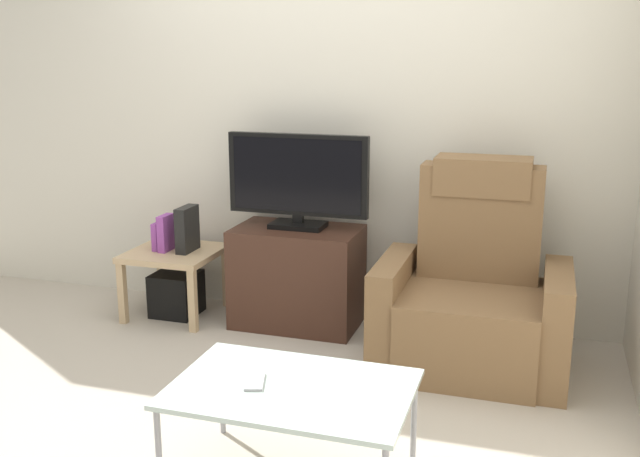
{
  "coord_description": "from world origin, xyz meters",
  "views": [
    {
      "loc": [
        1.35,
        -3.11,
        1.63
      ],
      "look_at": [
        0.22,
        0.5,
        0.7
      ],
      "focal_mm": 40.67,
      "sensor_mm": 36.0,
      "label": 1
    }
  ],
  "objects_px": {
    "book_middle": "(166,233)",
    "cell_phone": "(255,381)",
    "side_table": "(175,260)",
    "game_console": "(187,229)",
    "tv_stand": "(297,276)",
    "television": "(298,179)",
    "book_leftmost": "(158,236)",
    "coffee_table": "(292,393)",
    "recliner_armchair": "(473,296)",
    "subwoofer_box": "(177,294)"
  },
  "relations": [
    {
      "from": "subwoofer_box",
      "to": "cell_phone",
      "type": "bearing_deg",
      "value": -52.67
    },
    {
      "from": "subwoofer_box",
      "to": "book_leftmost",
      "type": "bearing_deg",
      "value": -168.69
    },
    {
      "from": "game_console",
      "to": "cell_phone",
      "type": "height_order",
      "value": "game_console"
    },
    {
      "from": "tv_stand",
      "to": "television",
      "type": "relative_size",
      "value": 0.88
    },
    {
      "from": "tv_stand",
      "to": "book_leftmost",
      "type": "height_order",
      "value": "tv_stand"
    },
    {
      "from": "subwoofer_box",
      "to": "coffee_table",
      "type": "bearing_deg",
      "value": -49.19
    },
    {
      "from": "side_table",
      "to": "game_console",
      "type": "distance_m",
      "value": 0.22
    },
    {
      "from": "television",
      "to": "coffee_table",
      "type": "height_order",
      "value": "television"
    },
    {
      "from": "cell_phone",
      "to": "recliner_armchair",
      "type": "bearing_deg",
      "value": 46.16
    },
    {
      "from": "television",
      "to": "recliner_armchair",
      "type": "height_order",
      "value": "television"
    },
    {
      "from": "recliner_armchair",
      "to": "side_table",
      "type": "relative_size",
      "value": 2.0
    },
    {
      "from": "television",
      "to": "cell_phone",
      "type": "xyz_separation_m",
      "value": [
        0.39,
        -1.63,
        -0.49
      ]
    },
    {
      "from": "side_table",
      "to": "cell_phone",
      "type": "bearing_deg",
      "value": -52.67
    },
    {
      "from": "subwoofer_box",
      "to": "game_console",
      "type": "distance_m",
      "value": 0.43
    },
    {
      "from": "book_middle",
      "to": "tv_stand",
      "type": "bearing_deg",
      "value": 6.12
    },
    {
      "from": "tv_stand",
      "to": "game_console",
      "type": "height_order",
      "value": "game_console"
    },
    {
      "from": "subwoofer_box",
      "to": "cell_phone",
      "type": "relative_size",
      "value": 1.81
    },
    {
      "from": "tv_stand",
      "to": "side_table",
      "type": "relative_size",
      "value": 1.38
    },
    {
      "from": "subwoofer_box",
      "to": "book_middle",
      "type": "height_order",
      "value": "book_middle"
    },
    {
      "from": "recliner_armchair",
      "to": "coffee_table",
      "type": "xyz_separation_m",
      "value": [
        -0.54,
        -1.35,
        0.01
      ]
    },
    {
      "from": "book_middle",
      "to": "television",
      "type": "bearing_deg",
      "value": 7.4
    },
    {
      "from": "side_table",
      "to": "book_leftmost",
      "type": "xyz_separation_m",
      "value": [
        -0.1,
        -0.02,
        0.15
      ]
    },
    {
      "from": "recliner_armchair",
      "to": "coffee_table",
      "type": "bearing_deg",
      "value": -113.95
    },
    {
      "from": "coffee_table",
      "to": "recliner_armchair",
      "type": "bearing_deg",
      "value": 68.28
    },
    {
      "from": "side_table",
      "to": "coffee_table",
      "type": "xyz_separation_m",
      "value": [
        1.32,
        -1.53,
        0.03
      ]
    },
    {
      "from": "cell_phone",
      "to": "game_console",
      "type": "bearing_deg",
      "value": 107.79
    },
    {
      "from": "tv_stand",
      "to": "recliner_armchair",
      "type": "xyz_separation_m",
      "value": [
        1.07,
        -0.25,
        0.07
      ]
    },
    {
      "from": "game_console",
      "to": "recliner_armchair",
      "type": "bearing_deg",
      "value": -6.31
    },
    {
      "from": "book_middle",
      "to": "coffee_table",
      "type": "xyz_separation_m",
      "value": [
        1.36,
        -1.51,
        -0.15
      ]
    },
    {
      "from": "tv_stand",
      "to": "coffee_table",
      "type": "height_order",
      "value": "tv_stand"
    },
    {
      "from": "television",
      "to": "side_table",
      "type": "bearing_deg",
      "value": -173.63
    },
    {
      "from": "game_console",
      "to": "cell_phone",
      "type": "bearing_deg",
      "value": -55.01
    },
    {
      "from": "tv_stand",
      "to": "book_leftmost",
      "type": "distance_m",
      "value": 0.91
    },
    {
      "from": "book_middle",
      "to": "cell_phone",
      "type": "bearing_deg",
      "value": -51.31
    },
    {
      "from": "subwoofer_box",
      "to": "game_console",
      "type": "height_order",
      "value": "game_console"
    },
    {
      "from": "recliner_armchair",
      "to": "cell_phone",
      "type": "xyz_separation_m",
      "value": [
        -0.68,
        -1.36,
        0.04
      ]
    },
    {
      "from": "tv_stand",
      "to": "book_middle",
      "type": "relative_size",
      "value": 3.3
    },
    {
      "from": "cell_phone",
      "to": "book_leftmost",
      "type": "bearing_deg",
      "value": 112.78
    },
    {
      "from": "television",
      "to": "coffee_table",
      "type": "bearing_deg",
      "value": -71.72
    },
    {
      "from": "subwoofer_box",
      "to": "coffee_table",
      "type": "distance_m",
      "value": 2.04
    },
    {
      "from": "tv_stand",
      "to": "cell_phone",
      "type": "distance_m",
      "value": 1.66
    },
    {
      "from": "tv_stand",
      "to": "cell_phone",
      "type": "height_order",
      "value": "tv_stand"
    },
    {
      "from": "recliner_armchair",
      "to": "book_leftmost",
      "type": "bearing_deg",
      "value": 172.94
    },
    {
      "from": "recliner_armchair",
      "to": "game_console",
      "type": "bearing_deg",
      "value": 171.46
    },
    {
      "from": "book_middle",
      "to": "book_leftmost",
      "type": "bearing_deg",
      "value": 180.0
    },
    {
      "from": "side_table",
      "to": "game_console",
      "type": "bearing_deg",
      "value": 6.34
    },
    {
      "from": "television",
      "to": "subwoofer_box",
      "type": "relative_size",
      "value": 3.14
    },
    {
      "from": "recliner_armchair",
      "to": "book_middle",
      "type": "distance_m",
      "value": 1.91
    },
    {
      "from": "game_console",
      "to": "coffee_table",
      "type": "relative_size",
      "value": 0.31
    },
    {
      "from": "recliner_armchair",
      "to": "cell_phone",
      "type": "relative_size",
      "value": 7.2
    }
  ]
}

